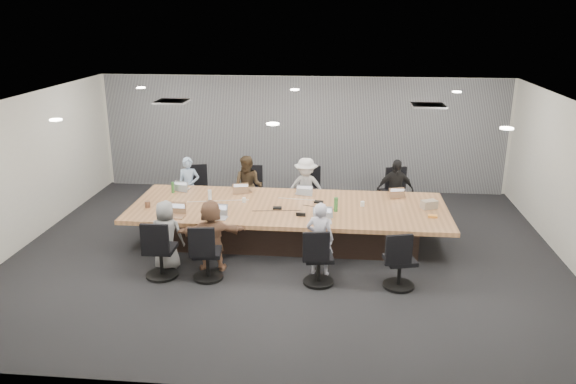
# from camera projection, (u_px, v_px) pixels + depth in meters

# --- Properties ---
(floor) EXTENTS (10.00, 8.00, 0.00)m
(floor) POSITION_uv_depth(u_px,v_px,m) (286.00, 252.00, 10.46)
(floor) COLOR black
(floor) RESTS_ON ground
(ceiling) EXTENTS (10.00, 8.00, 0.00)m
(ceiling) POSITION_uv_depth(u_px,v_px,m) (286.00, 102.00, 9.59)
(ceiling) COLOR white
(ceiling) RESTS_ON wall_back
(wall_back) EXTENTS (10.00, 0.00, 2.80)m
(wall_back) POSITION_uv_depth(u_px,v_px,m) (302.00, 134.00, 13.81)
(wall_back) COLOR beige
(wall_back) RESTS_ON ground
(wall_front) EXTENTS (10.00, 0.00, 2.80)m
(wall_front) POSITION_uv_depth(u_px,v_px,m) (250.00, 283.00, 6.24)
(wall_front) COLOR beige
(wall_front) RESTS_ON ground
(wall_left) EXTENTS (0.00, 8.00, 2.80)m
(wall_left) POSITION_uv_depth(u_px,v_px,m) (20.00, 173.00, 10.49)
(wall_left) COLOR beige
(wall_left) RESTS_ON ground
(curtain) EXTENTS (9.80, 0.04, 2.80)m
(curtain) POSITION_uv_depth(u_px,v_px,m) (302.00, 134.00, 13.74)
(curtain) COLOR gray
(curtain) RESTS_ON ground
(conference_table) EXTENTS (6.00, 2.20, 0.74)m
(conference_table) POSITION_uv_depth(u_px,v_px,m) (289.00, 222.00, 10.81)
(conference_table) COLOR black
(conference_table) RESTS_ON ground
(chair_0) EXTENTS (0.64, 0.64, 0.76)m
(chair_0) POSITION_uv_depth(u_px,v_px,m) (194.00, 193.00, 12.64)
(chair_0) COLOR black
(chair_0) RESTS_ON ground
(chair_1) EXTENTS (0.58, 0.58, 0.79)m
(chair_1) POSITION_uv_depth(u_px,v_px,m) (251.00, 194.00, 12.51)
(chair_1) COLOR black
(chair_1) RESTS_ON ground
(chair_2) EXTENTS (0.69, 0.69, 0.81)m
(chair_2) POSITION_uv_depth(u_px,v_px,m) (307.00, 195.00, 12.39)
(chair_2) COLOR black
(chair_2) RESTS_ON ground
(chair_3) EXTENTS (0.72, 0.72, 0.87)m
(chair_3) POSITION_uv_depth(u_px,v_px,m) (393.00, 196.00, 12.21)
(chair_3) COLOR black
(chair_3) RESTS_ON ground
(chair_4) EXTENTS (0.58, 0.58, 0.85)m
(chair_4) POSITION_uv_depth(u_px,v_px,m) (161.00, 253.00, 9.37)
(chair_4) COLOR black
(chair_4) RESTS_ON ground
(chair_5) EXTENTS (0.60, 0.60, 0.79)m
(chair_5) POSITION_uv_depth(u_px,v_px,m) (207.00, 257.00, 9.31)
(chair_5) COLOR black
(chair_5) RESTS_ON ground
(chair_6) EXTENTS (0.61, 0.61, 0.79)m
(chair_6) POSITION_uv_depth(u_px,v_px,m) (319.00, 262.00, 9.14)
(chair_6) COLOR black
(chair_6) RESTS_ON ground
(chair_7) EXTENTS (0.65, 0.65, 0.80)m
(chair_7) POSITION_uv_depth(u_px,v_px,m) (400.00, 265.00, 9.02)
(chair_7) COLOR black
(chair_7) RESTS_ON ground
(person_0) EXTENTS (0.50, 0.36, 1.28)m
(person_0) POSITION_uv_depth(u_px,v_px,m) (189.00, 186.00, 12.23)
(person_0) COLOR #90ABCC
(person_0) RESTS_ON ground
(laptop_0) EXTENTS (0.34, 0.27, 0.02)m
(laptop_0) POSITION_uv_depth(u_px,v_px,m) (182.00, 189.00, 11.67)
(laptop_0) COLOR #B2B2B7
(laptop_0) RESTS_ON conference_table
(person_1) EXTENTS (0.73, 0.61, 1.35)m
(person_1) POSITION_uv_depth(u_px,v_px,m) (248.00, 187.00, 12.09)
(person_1) COLOR #3A2D1D
(person_1) RESTS_ON ground
(laptop_1) EXTENTS (0.37, 0.29, 0.02)m
(laptop_1) POSITION_uv_depth(u_px,v_px,m) (244.00, 191.00, 11.55)
(laptop_1) COLOR #8C6647
(laptop_1) RESTS_ON conference_table
(person_2) EXTENTS (0.89, 0.55, 1.34)m
(person_2) POSITION_uv_depth(u_px,v_px,m) (306.00, 188.00, 11.98)
(person_2) COLOR beige
(person_2) RESTS_ON ground
(laptop_2) EXTENTS (0.35, 0.26, 0.02)m
(laptop_2) POSITION_uv_depth(u_px,v_px,m) (304.00, 193.00, 11.44)
(laptop_2) COLOR #B2B2B7
(laptop_2) RESTS_ON conference_table
(person_3) EXTENTS (0.84, 0.45, 1.36)m
(person_3) POSITION_uv_depth(u_px,v_px,m) (395.00, 191.00, 11.80)
(person_3) COLOR black
(person_3) RESTS_ON ground
(laptop_3) EXTENTS (0.34, 0.26, 0.02)m
(laptop_3) POSITION_uv_depth(u_px,v_px,m) (397.00, 196.00, 11.26)
(laptop_3) COLOR #8C6647
(laptop_3) RESTS_ON conference_table
(person_4) EXTENTS (0.60, 0.39, 1.22)m
(person_4) POSITION_uv_depth(u_px,v_px,m) (166.00, 235.00, 9.65)
(person_4) COLOR gray
(person_4) RESTS_ON ground
(laptop_4) EXTENTS (0.36, 0.25, 0.02)m
(laptop_4) POSITION_uv_depth(u_px,v_px,m) (175.00, 216.00, 10.13)
(laptop_4) COLOR #8C6647
(laptop_4) RESTS_ON conference_table
(person_5) EXTENTS (1.23, 0.62, 1.27)m
(person_5) POSITION_uv_depth(u_px,v_px,m) (212.00, 235.00, 9.57)
(person_5) COLOR brown
(person_5) RESTS_ON ground
(laptop_5) EXTENTS (0.33, 0.24, 0.02)m
(laptop_5) POSITION_uv_depth(u_px,v_px,m) (218.00, 218.00, 10.05)
(laptop_5) COLOR #B2B2B7
(laptop_5) RESTS_ON conference_table
(person_6) EXTENTS (0.52, 0.39, 1.29)m
(person_6) POSITION_uv_depth(u_px,v_px,m) (320.00, 239.00, 9.39)
(person_6) COLOR silver
(person_6) RESTS_ON ground
(laptop_6) EXTENTS (0.38, 0.28, 0.02)m
(laptop_6) POSITION_uv_depth(u_px,v_px,m) (321.00, 222.00, 9.88)
(laptop_6) COLOR #B2B2B7
(laptop_6) RESTS_ON conference_table
(bottle_green_left) EXTENTS (0.07, 0.07, 0.23)m
(bottle_green_left) POSITION_uv_depth(u_px,v_px,m) (173.00, 187.00, 11.44)
(bottle_green_left) COLOR #347633
(bottle_green_left) RESTS_ON conference_table
(bottle_green_right) EXTENTS (0.09, 0.09, 0.27)m
(bottle_green_right) POSITION_uv_depth(u_px,v_px,m) (336.00, 205.00, 10.37)
(bottle_green_right) COLOR #347633
(bottle_green_right) RESTS_ON conference_table
(bottle_clear) EXTENTS (0.09, 0.09, 0.24)m
(bottle_clear) POSITION_uv_depth(u_px,v_px,m) (210.00, 196.00, 10.91)
(bottle_clear) COLOR silver
(bottle_clear) RESTS_ON conference_table
(cup_white_far) EXTENTS (0.10, 0.10, 0.09)m
(cup_white_far) POSITION_uv_depth(u_px,v_px,m) (244.00, 200.00, 10.88)
(cup_white_far) COLOR white
(cup_white_far) RESTS_ON conference_table
(cup_white_near) EXTENTS (0.10, 0.10, 0.10)m
(cup_white_near) POSITION_uv_depth(u_px,v_px,m) (362.00, 204.00, 10.67)
(cup_white_near) COLOR white
(cup_white_near) RESTS_ON conference_table
(mug_brown) EXTENTS (0.13, 0.13, 0.12)m
(mug_brown) POSITION_uv_depth(u_px,v_px,m) (147.00, 204.00, 10.60)
(mug_brown) COLOR brown
(mug_brown) RESTS_ON conference_table
(mic_left) EXTENTS (0.18, 0.13, 0.03)m
(mic_left) POSITION_uv_depth(u_px,v_px,m) (277.00, 208.00, 10.54)
(mic_left) COLOR black
(mic_left) RESTS_ON conference_table
(mic_right) EXTENTS (0.18, 0.14, 0.03)m
(mic_right) POSITION_uv_depth(u_px,v_px,m) (319.00, 202.00, 10.87)
(mic_right) COLOR black
(mic_right) RESTS_ON conference_table
(stapler) EXTENTS (0.17, 0.06, 0.06)m
(stapler) POSITION_uv_depth(u_px,v_px,m) (301.00, 214.00, 10.16)
(stapler) COLOR black
(stapler) RESTS_ON conference_table
(canvas_bag) EXTENTS (0.33, 0.28, 0.15)m
(canvas_bag) POSITION_uv_depth(u_px,v_px,m) (429.00, 204.00, 10.55)
(canvas_bag) COLOR tan
(canvas_bag) RESTS_ON conference_table
(snack_packet) EXTENTS (0.17, 0.13, 0.04)m
(snack_packet) POSITION_uv_depth(u_px,v_px,m) (433.00, 216.00, 10.11)
(snack_packet) COLOR orange
(snack_packet) RESTS_ON conference_table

